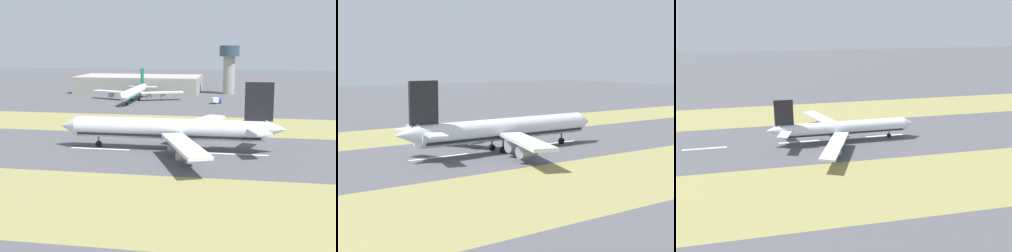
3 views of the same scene
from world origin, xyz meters
TOP-DOWN VIEW (x-y plane):
  - ground_plane at (0.00, 0.00)m, footprint 800.00×800.00m
  - grass_median_west at (-45.00, 0.00)m, footprint 40.00×600.00m
  - grass_median_east at (45.00, 0.00)m, footprint 40.00×600.00m
  - centreline_dash_mid at (0.00, -14.44)m, footprint 1.20×18.00m
  - centreline_dash_far at (0.00, 25.56)m, footprint 1.20×18.00m
  - airplane_main_jet at (2.67, 3.66)m, footprint 64.13×67.04m
  - terminal_building at (155.53, 50.24)m, footprint 36.00×75.76m
  - control_tower at (154.52, -5.45)m, footprint 12.00×12.00m
  - airplane_parked_apron at (112.06, 42.43)m, footprint 53.59×51.23m
  - service_truck at (107.62, -0.97)m, footprint 5.94×5.64m

SIDE VIEW (x-z plane):
  - ground_plane at x=0.00m, z-range 0.00..0.00m
  - grass_median_west at x=-45.00m, z-range 0.00..0.01m
  - grass_median_east at x=45.00m, z-range 0.00..0.01m
  - centreline_dash_mid at x=0.00m, z-range 0.00..0.01m
  - centreline_dash_far at x=0.00m, z-range 0.00..0.01m
  - service_truck at x=107.62m, z-range 0.12..3.22m
  - airplane_parked_apron at x=112.06m, z-range -3.26..12.88m
  - terminal_building at x=155.53m, z-range 0.00..10.12m
  - airplane_main_jet at x=2.67m, z-range -4.08..16.12m
  - control_tower at x=154.52m, z-range 3.37..32.31m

